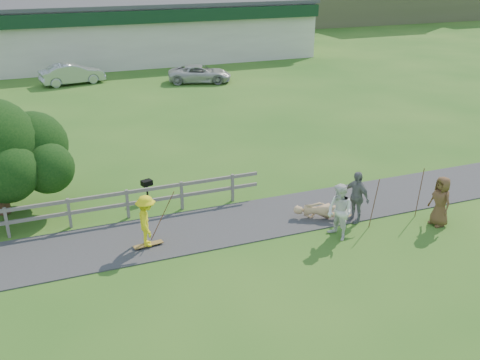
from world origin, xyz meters
The scene contains 18 objects.
ground centered at (0.00, 0.00, 0.00)m, with size 260.00×260.00×0.00m, color #2A621C.
path centered at (0.00, 1.50, 0.02)m, with size 34.00×3.00×0.04m, color #38383B.
fence centered at (-4.62, 3.30, 0.72)m, with size 15.05×0.10×1.10m.
strip_mall centered at (4.00, 34.94, 2.58)m, with size 32.50×10.75×5.10m.
skater_rider centered at (-1.79, 0.96, 0.86)m, with size 1.11×0.64×1.72m, color yellow.
skater_fallen centered at (4.34, 0.72, 0.33)m, with size 1.83×0.44×0.67m, color tan.
spectator_a centered at (4.26, -0.71, 0.96)m, with size 0.93×0.73×1.92m, color white.
spectator_b centered at (5.45, 0.16, 0.94)m, with size 1.11×0.46×1.89m, color slate.
spectator_c centered at (8.03, -1.14, 0.90)m, with size 0.88×0.57×1.80m, color brown.
car_silver centered at (-1.83, 26.51, 0.75)m, with size 1.58×4.54×1.50m, color #AFB3B7.
car_white centered at (7.03, 23.68, 0.64)m, with size 2.13×4.61×1.28m, color beige.
bbq centered at (-1.04, 4.51, 0.42)m, with size 0.39×0.30×0.84m, color black, non-canonical shape.
longboard_rider centered at (-1.79, 0.96, 0.05)m, with size 0.97×0.24×0.11m, color olive, non-canonical shape.
longboard_fallen centered at (5.14, 0.62, 0.05)m, with size 0.81×0.20×0.09m, color olive, non-canonical shape.
helmet centered at (4.94, 1.07, 0.13)m, with size 0.25×0.25×0.25m, color #A50B1B.
pole_rider centered at (-1.19, 1.36, 0.93)m, with size 0.03×0.03×1.87m, color brown.
pole_spec_left centered at (5.79, -0.44, 0.90)m, with size 0.03×0.03×1.79m, color brown.
pole_spec_right centered at (7.77, -0.34, 0.93)m, with size 0.03×0.03×1.86m, color brown.
Camera 1 is at (-4.49, -14.20, 8.74)m, focal length 40.00 mm.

